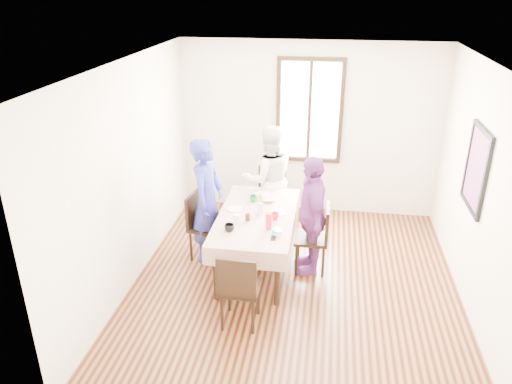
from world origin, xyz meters
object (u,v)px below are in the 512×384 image
at_px(chair_right, 311,238).
at_px(chair_far, 268,200).
at_px(person_left, 207,201).
at_px(person_far, 268,178).
at_px(chair_near, 240,287).
at_px(chair_left, 207,227).
at_px(dining_table, 257,242).
at_px(person_right, 311,215).

height_order(chair_right, chair_far, same).
bearing_deg(chair_right, person_left, 85.86).
bearing_deg(chair_far, person_far, 99.36).
height_order(chair_far, chair_near, same).
bearing_deg(chair_near, chair_left, 119.66).
relative_size(dining_table, chair_left, 1.84).
bearing_deg(chair_near, chair_far, 91.55).
bearing_deg(chair_far, chair_near, 99.36).
relative_size(chair_right, chair_near, 1.00).
distance_m(chair_right, person_far, 1.34).
xyz_separation_m(dining_table, person_right, (0.68, 0.05, 0.41)).
bearing_deg(person_far, dining_table, 67.47).
distance_m(dining_table, chair_near, 1.16).
relative_size(chair_far, person_far, 0.56).
bearing_deg(person_far, person_left, 32.52).
bearing_deg(chair_far, chair_left, 64.25).
distance_m(chair_left, person_left, 0.39).
relative_size(dining_table, person_far, 1.04).
xyz_separation_m(dining_table, chair_right, (0.70, 0.05, 0.08)).
bearing_deg(chair_near, person_far, 91.55).
distance_m(person_left, person_far, 1.19).
relative_size(chair_far, chair_near, 1.00).
xyz_separation_m(person_far, person_right, (0.68, -1.08, -0.02)).
xyz_separation_m(chair_far, person_far, (0.00, -0.02, 0.35)).
height_order(dining_table, person_left, person_left).
bearing_deg(person_right, person_left, -105.73).
height_order(chair_right, person_left, person_left).
bearing_deg(person_left, chair_near, -144.60).
height_order(chair_near, person_left, person_left).
relative_size(chair_left, chair_right, 1.00).
bearing_deg(person_right, chair_far, -159.57).
distance_m(dining_table, chair_right, 0.71).
distance_m(dining_table, person_far, 1.21).
height_order(person_far, person_right, person_far).
bearing_deg(dining_table, person_far, 90.00).
bearing_deg(chair_far, person_right, 131.11).
height_order(dining_table, person_far, person_far).
height_order(chair_far, person_left, person_left).
bearing_deg(chair_left, person_left, 98.27).
distance_m(chair_left, person_right, 1.43).
bearing_deg(dining_table, chair_far, 90.00).
bearing_deg(chair_right, chair_near, 150.06).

